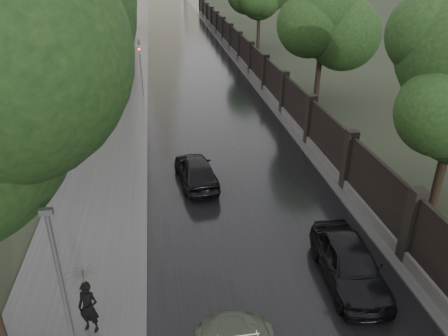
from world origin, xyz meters
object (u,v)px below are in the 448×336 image
Objects in this scene: tree_right_b at (323,27)px; traffic_light at (140,63)px; car_right_near at (349,263)px; pedestrian_umbrella at (84,283)px; hatchback_left at (196,170)px; lamp_post at (67,309)px; tree_left_far at (88,11)px.

traffic_light is at bearing 165.76° from tree_right_b.
pedestrian_umbrella reaches higher than car_right_near.
hatchback_left is at bearing -79.54° from traffic_light.
hatchback_left is at bearing -131.42° from tree_right_b.
pedestrian_umbrella reaches higher than hatchback_left.
tree_right_b is 1.73× the size of car_right_near.
traffic_light reaches higher than pedestrian_umbrella.
traffic_light is (1.10, 23.49, -0.27)m from lamp_post.
tree_right_b reaches higher than hatchback_left.
hatchback_left is 8.22m from car_right_near.
pedestrian_umbrella is at bearing -169.87° from car_right_near.
lamp_post reaches higher than hatchback_left.
tree_left_far is 1.82× the size of car_right_near.
tree_left_far is 1.85× the size of traffic_light.
tree_left_far is at bearing 126.47° from traffic_light.
car_right_near is at bearing 29.11° from pedestrian_umbrella.
traffic_light reaches higher than hatchback_left.
lamp_post is at bearing -156.91° from car_right_near.
hatchback_left is (2.50, -13.54, -1.76)m from traffic_light.
tree_left_far is 28.73m from lamp_post.
tree_right_b is at bearing 76.43° from car_right_near.
tree_right_b is 1.37× the size of lamp_post.
tree_left_far reaches higher than tree_right_b.
lamp_post is at bearing -67.59° from pedestrian_umbrella.
tree_left_far is 3.04× the size of pedestrian_umbrella.
tree_right_b reaches higher than pedestrian_umbrella.
tree_left_far reaches higher than hatchback_left.
hatchback_left is 8.95m from pedestrian_umbrella.
lamp_post is at bearing -92.68° from traffic_light.
pedestrian_umbrella is (-3.62, -8.11, 1.13)m from hatchback_left.
hatchback_left is at bearing 87.84° from pedestrian_umbrella.
tree_right_b is 24.33m from lamp_post.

